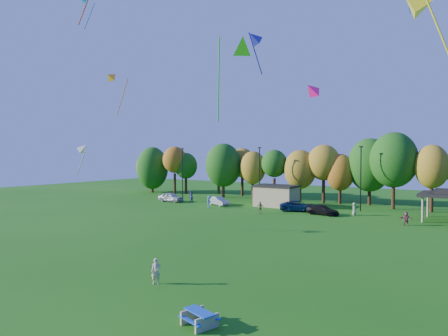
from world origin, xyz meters
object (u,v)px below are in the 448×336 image
Objects in this scene: car_b at (218,201)px; car_d at (323,210)px; kite_flyer at (156,271)px; car_c at (298,206)px; picnic_table at (199,317)px; car_a at (171,197)px.

car_d is (16.95, -0.59, -0.03)m from car_b.
kite_flyer is 0.31× the size of car_c.
car_c is (-4.93, 33.96, -0.07)m from kite_flyer.
car_a is (-33.00, 36.02, 0.36)m from picnic_table.
picnic_table is at bearing -127.86° from car_b.
car_d is (-6.81, 36.00, 0.22)m from picnic_table.
car_b is 16.96m from car_d.
picnic_table is 6.72m from kite_flyer.
picnic_table is 0.43× the size of car_a.
car_b is (-17.94, 33.26, -0.13)m from kite_flyer.
car_b is 0.92× the size of car_d.
car_a reaches higher than car_d.
kite_flyer is 32.68m from car_d.
car_b reaches higher than picnic_table.
picnic_table is 0.38× the size of car_c.
kite_flyer is at bearing -169.70° from car_d.
car_c is (22.24, 1.26, -0.05)m from car_a.
picnic_table is 48.86m from car_a.
kite_flyer reaches higher than car_b.
car_a reaches higher than picnic_table.
kite_flyer is 0.35× the size of car_a.
car_a is at bearing 98.51° from car_d.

